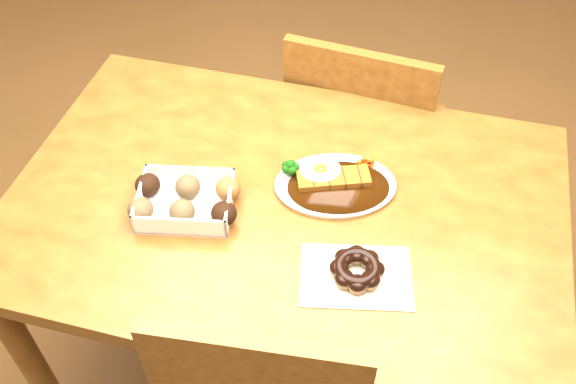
% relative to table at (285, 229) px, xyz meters
% --- Properties ---
extents(ground, '(6.00, 6.00, 0.00)m').
position_rel_table_xyz_m(ground, '(0.00, 0.00, -0.65)').
color(ground, brown).
rests_on(ground, ground).
extents(table, '(1.20, 0.80, 0.75)m').
position_rel_table_xyz_m(table, '(0.00, 0.00, 0.00)').
color(table, '#533010').
rests_on(table, ground).
extents(chair_far, '(0.46, 0.46, 0.87)m').
position_rel_table_xyz_m(chair_far, '(0.10, 0.54, -0.17)').
color(chair_far, '#533010').
rests_on(chair_far, ground).
extents(katsu_curry_plate, '(0.31, 0.26, 0.05)m').
position_rel_table_xyz_m(katsu_curry_plate, '(0.09, 0.07, 0.11)').
color(katsu_curry_plate, white).
rests_on(katsu_curry_plate, table).
extents(donut_box, '(0.24, 0.19, 0.06)m').
position_rel_table_xyz_m(donut_box, '(-0.20, -0.08, 0.13)').
color(donut_box, white).
rests_on(donut_box, table).
extents(pon_de_ring, '(0.24, 0.19, 0.04)m').
position_rel_table_xyz_m(pon_de_ring, '(0.19, -0.16, 0.12)').
color(pon_de_ring, silver).
rests_on(pon_de_ring, table).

